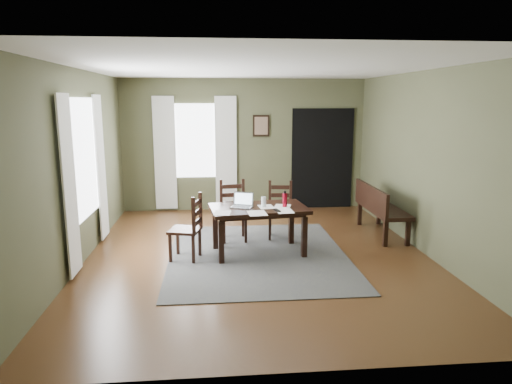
{
  "coord_description": "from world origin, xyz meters",
  "views": [
    {
      "loc": [
        -0.62,
        -6.43,
        2.26
      ],
      "look_at": [
        0.0,
        0.3,
        0.9
      ],
      "focal_mm": 32.0,
      "sensor_mm": 36.0,
      "label": 1
    }
  ],
  "objects": [
    {
      "name": "drinking_glass",
      "position": [
        0.09,
        0.09,
        0.79
      ],
      "size": [
        0.09,
        0.09,
        0.15
      ],
      "primitive_type": "cylinder",
      "rotation": [
        0.0,
        0.0,
        -0.32
      ],
      "color": "silver",
      "rests_on": "dining_table"
    },
    {
      "name": "curtain_back_left",
      "position": [
        -1.62,
        2.94,
        1.2
      ],
      "size": [
        0.44,
        0.03,
        2.3
      ],
      "color": "silver",
      "rests_on": "ground"
    },
    {
      "name": "curtain_left_far",
      "position": [
        -2.44,
        1.02,
        1.2
      ],
      "size": [
        0.03,
        0.48,
        2.3
      ],
      "color": "silver",
      "rests_on": "ground"
    },
    {
      "name": "curtain_back_right",
      "position": [
        -0.38,
        2.94,
        1.2
      ],
      "size": [
        0.44,
        0.03,
        2.3
      ],
      "color": "silver",
      "rests_on": "ground"
    },
    {
      "name": "paper_c",
      "position": [
        0.13,
        0.09,
        0.72
      ],
      "size": [
        0.25,
        0.3,
        0.0
      ],
      "primitive_type": "cube",
      "rotation": [
        0.0,
        0.0,
        0.13
      ],
      "color": "white",
      "rests_on": "dining_table"
    },
    {
      "name": "chair_back_left",
      "position": [
        -0.33,
        0.82,
        0.48
      ],
      "size": [
        0.46,
        0.46,
        0.98
      ],
      "rotation": [
        0.0,
        0.0,
        0.07
      ],
      "color": "black",
      "rests_on": "rug"
    },
    {
      "name": "laptop",
      "position": [
        -0.22,
        0.13,
        0.77
      ],
      "size": [
        0.37,
        0.33,
        0.21
      ],
      "rotation": [
        0.0,
        0.0,
        -0.33
      ],
      "color": "#B7B7BC",
      "rests_on": "dining_table"
    },
    {
      "name": "window_back",
      "position": [
        -1.0,
        2.97,
        1.45
      ],
      "size": [
        1.0,
        0.01,
        1.5
      ],
      "color": "white",
      "rests_on": "ground"
    },
    {
      "name": "curtain_left_near",
      "position": [
        -2.44,
        -0.62,
        1.2
      ],
      "size": [
        0.03,
        0.48,
        2.3
      ],
      "color": "silver",
      "rests_on": "ground"
    },
    {
      "name": "bench",
      "position": [
        2.14,
        0.88,
        0.51
      ],
      "size": [
        0.48,
        1.51,
        0.85
      ],
      "rotation": [
        0.0,
        0.0,
        1.57
      ],
      "color": "black",
      "rests_on": "ground"
    },
    {
      "name": "computer_mouse",
      "position": [
        -0.16,
        -0.07,
        0.73
      ],
      "size": [
        0.05,
        0.09,
        0.03
      ],
      "primitive_type": "cube",
      "rotation": [
        0.0,
        0.0,
        -0.04
      ],
      "color": "#3F3F42",
      "rests_on": "dining_table"
    },
    {
      "name": "paper_e",
      "position": [
        -0.04,
        -0.29,
        0.72
      ],
      "size": [
        0.28,
        0.35,
        0.0
      ],
      "primitive_type": "cube",
      "rotation": [
        0.0,
        0.0,
        0.09
      ],
      "color": "white",
      "rests_on": "dining_table"
    },
    {
      "name": "dining_table",
      "position": [
        0.02,
        0.1,
        0.63
      ],
      "size": [
        1.5,
        1.01,
        0.7
      ],
      "rotation": [
        0.0,
        0.0,
        0.12
      ],
      "color": "black",
      "rests_on": "rug"
    },
    {
      "name": "tv_remote",
      "position": [
        0.26,
        -0.18,
        0.72
      ],
      "size": [
        0.09,
        0.18,
        0.02
      ],
      "primitive_type": "cube",
      "rotation": [
        0.0,
        0.0,
        0.24
      ],
      "color": "black",
      "rests_on": "dining_table"
    },
    {
      "name": "ground",
      "position": [
        0.0,
        0.0,
        -0.01
      ],
      "size": [
        5.0,
        6.0,
        0.01
      ],
      "color": "#492C16"
    },
    {
      "name": "framed_picture",
      "position": [
        0.35,
        2.97,
        1.75
      ],
      "size": [
        0.34,
        0.03,
        0.44
      ],
      "color": "black",
      "rests_on": "ground"
    },
    {
      "name": "chair_back_right",
      "position": [
        0.46,
        0.88,
        0.46
      ],
      "size": [
        0.46,
        0.46,
        0.93
      ],
      "rotation": [
        0.0,
        0.0,
        -0.14
      ],
      "color": "black",
      "rests_on": "rug"
    },
    {
      "name": "paper_a",
      "position": [
        -0.52,
        -0.23,
        0.72
      ],
      "size": [
        0.26,
        0.32,
        0.0
      ],
      "primitive_type": "cube",
      "rotation": [
        0.0,
        0.0,
        -0.13
      ],
      "color": "white",
      "rests_on": "dining_table"
    },
    {
      "name": "rug",
      "position": [
        0.0,
        0.0,
        0.01
      ],
      "size": [
        2.6,
        3.2,
        0.01
      ],
      "color": "#3E3E3E",
      "rests_on": "ground"
    },
    {
      "name": "chair_end",
      "position": [
        -1.01,
        -0.09,
        0.47
      ],
      "size": [
        0.5,
        0.5,
        0.95
      ],
      "rotation": [
        0.0,
        0.0,
        -1.81
      ],
      "color": "black",
      "rests_on": "rug"
    },
    {
      "name": "room_shell",
      "position": [
        0.0,
        0.0,
        1.8
      ],
      "size": [
        5.02,
        6.02,
        2.71
      ],
      "color": "#4A4D32",
      "rests_on": "ground"
    },
    {
      "name": "window_left",
      "position": [
        -2.47,
        0.2,
        1.45
      ],
      "size": [
        0.01,
        1.3,
        1.7
      ],
      "color": "white",
      "rests_on": "ground"
    },
    {
      "name": "doorway_back",
      "position": [
        1.65,
        2.97,
        1.05
      ],
      "size": [
        1.3,
        0.03,
        2.1
      ],
      "color": "black",
      "rests_on": "ground"
    },
    {
      "name": "water_bottle",
      "position": [
        0.41,
        0.06,
        0.82
      ],
      "size": [
        0.07,
        0.07,
        0.24
      ],
      "rotation": [
        0.0,
        0.0,
        -0.04
      ],
      "color": "#A80C23",
      "rests_on": "dining_table"
    },
    {
      "name": "paper_b",
      "position": [
        0.37,
        -0.2,
        0.72
      ],
      "size": [
        0.25,
        0.31,
        0.0
      ],
      "primitive_type": "cube",
      "rotation": [
        0.0,
        0.0,
        0.06
      ],
      "color": "white",
      "rests_on": "dining_table"
    },
    {
      "name": "paper_d",
      "position": [
        0.37,
        0.09,
        0.72
      ],
      "size": [
        0.3,
        0.35,
        0.0
      ],
      "primitive_type": "cube",
      "rotation": [
        0.0,
        0.0,
        -0.28
      ],
      "color": "white",
      "rests_on": "dining_table"
    }
  ]
}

